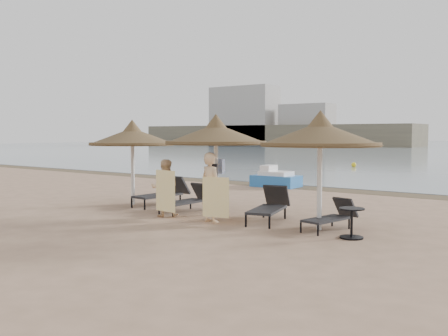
{
  "coord_description": "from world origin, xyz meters",
  "views": [
    {
      "loc": [
        8.7,
        -10.25,
        2.39
      ],
      "look_at": [
        0.21,
        1.2,
        1.39
      ],
      "focal_mm": 40.0,
      "sensor_mm": 36.0,
      "label": 1
    }
  ],
  "objects_px": {
    "person_left": "(165,183)",
    "person_right": "(211,182)",
    "lounger_far_right": "(332,216)",
    "lounger_near_right": "(270,206)",
    "palapa_right": "(320,135)",
    "side_table": "(352,224)",
    "palapa_center": "(216,135)",
    "lounger_far_left": "(164,192)",
    "palapa_left": "(132,137)",
    "pedal_boat": "(276,179)",
    "lounger_near_left": "(189,199)"
  },
  "relations": [
    {
      "from": "person_right",
      "to": "lounger_far_left",
      "type": "bearing_deg",
      "value": -13.13
    },
    {
      "from": "side_table",
      "to": "person_right",
      "type": "relative_size",
      "value": 0.32
    },
    {
      "from": "palapa_left",
      "to": "side_table",
      "type": "xyz_separation_m",
      "value": [
        7.97,
        -0.76,
        -1.94
      ]
    },
    {
      "from": "lounger_near_right",
      "to": "side_table",
      "type": "bearing_deg",
      "value": -32.75
    },
    {
      "from": "lounger_near_right",
      "to": "person_left",
      "type": "height_order",
      "value": "person_left"
    },
    {
      "from": "palapa_right",
      "to": "lounger_far_right",
      "type": "distance_m",
      "value": 2.04
    },
    {
      "from": "palapa_left",
      "to": "lounger_near_right",
      "type": "bearing_deg",
      "value": 0.96
    },
    {
      "from": "lounger_near_right",
      "to": "lounger_near_left",
      "type": "bearing_deg",
      "value": 165.91
    },
    {
      "from": "person_left",
      "to": "person_right",
      "type": "xyz_separation_m",
      "value": [
        1.63,
        0.06,
        0.14
      ]
    },
    {
      "from": "palapa_center",
      "to": "palapa_right",
      "type": "relative_size",
      "value": 1.0
    },
    {
      "from": "palapa_center",
      "to": "palapa_right",
      "type": "bearing_deg",
      "value": -4.46
    },
    {
      "from": "lounger_near_left",
      "to": "pedal_boat",
      "type": "bearing_deg",
      "value": 101.87
    },
    {
      "from": "person_right",
      "to": "palapa_center",
      "type": "bearing_deg",
      "value": -45.64
    },
    {
      "from": "lounger_far_left",
      "to": "side_table",
      "type": "relative_size",
      "value": 3.06
    },
    {
      "from": "palapa_center",
      "to": "person_left",
      "type": "bearing_deg",
      "value": -132.89
    },
    {
      "from": "palapa_right",
      "to": "lounger_far_left",
      "type": "relative_size",
      "value": 1.4
    },
    {
      "from": "lounger_far_right",
      "to": "lounger_far_left",
      "type": "bearing_deg",
      "value": -174.34
    },
    {
      "from": "lounger_near_left",
      "to": "lounger_far_right",
      "type": "xyz_separation_m",
      "value": [
        4.74,
        -0.07,
        -0.03
      ]
    },
    {
      "from": "palapa_right",
      "to": "person_right",
      "type": "xyz_separation_m",
      "value": [
        -2.8,
        -0.76,
        -1.26
      ]
    },
    {
      "from": "lounger_near_right",
      "to": "person_left",
      "type": "bearing_deg",
      "value": -172.02
    },
    {
      "from": "person_left",
      "to": "palapa_right",
      "type": "bearing_deg",
      "value": 149.05
    },
    {
      "from": "palapa_left",
      "to": "person_right",
      "type": "relative_size",
      "value": 1.31
    },
    {
      "from": "palapa_right",
      "to": "lounger_near_right",
      "type": "bearing_deg",
      "value": 167.28
    },
    {
      "from": "palapa_left",
      "to": "person_right",
      "type": "height_order",
      "value": "palapa_left"
    },
    {
      "from": "lounger_far_right",
      "to": "person_right",
      "type": "distance_m",
      "value": 3.29
    },
    {
      "from": "palapa_right",
      "to": "lounger_far_left",
      "type": "bearing_deg",
      "value": 171.93
    },
    {
      "from": "lounger_near_right",
      "to": "side_table",
      "type": "distance_m",
      "value": 2.82
    },
    {
      "from": "palapa_right",
      "to": "lounger_near_left",
      "type": "distance_m",
      "value": 4.93
    },
    {
      "from": "side_table",
      "to": "person_right",
      "type": "height_order",
      "value": "person_right"
    },
    {
      "from": "palapa_left",
      "to": "palapa_right",
      "type": "xyz_separation_m",
      "value": [
        6.93,
        -0.28,
        0.09
      ]
    },
    {
      "from": "lounger_near_right",
      "to": "lounger_far_right",
      "type": "xyz_separation_m",
      "value": [
        1.88,
        -0.12,
        -0.08
      ]
    },
    {
      "from": "palapa_center",
      "to": "side_table",
      "type": "relative_size",
      "value": 4.29
    },
    {
      "from": "person_left",
      "to": "lounger_near_right",
      "type": "bearing_deg",
      "value": 161.73
    },
    {
      "from": "person_left",
      "to": "pedal_boat",
      "type": "height_order",
      "value": "person_left"
    },
    {
      "from": "pedal_boat",
      "to": "lounger_far_left",
      "type": "bearing_deg",
      "value": -92.53
    },
    {
      "from": "palapa_right",
      "to": "lounger_far_left",
      "type": "xyz_separation_m",
      "value": [
        -6.05,
        0.86,
        -1.93
      ]
    },
    {
      "from": "lounger_far_left",
      "to": "lounger_near_right",
      "type": "bearing_deg",
      "value": -2.91
    },
    {
      "from": "palapa_left",
      "to": "palapa_right",
      "type": "relative_size",
      "value": 0.96
    },
    {
      "from": "lounger_far_right",
      "to": "palapa_right",
      "type": "bearing_deg",
      "value": -122.25
    },
    {
      "from": "palapa_center",
      "to": "person_left",
      "type": "xyz_separation_m",
      "value": [
        -1.01,
        -1.09,
        -1.4
      ]
    },
    {
      "from": "palapa_right",
      "to": "person_left",
      "type": "height_order",
      "value": "palapa_right"
    },
    {
      "from": "lounger_far_left",
      "to": "lounger_near_right",
      "type": "xyz_separation_m",
      "value": [
        4.41,
        -0.49,
        -0.0
      ]
    },
    {
      "from": "lounger_far_right",
      "to": "pedal_boat",
      "type": "bearing_deg",
      "value": 139.96
    },
    {
      "from": "lounger_near_right",
      "to": "person_left",
      "type": "xyz_separation_m",
      "value": [
        -2.79,
        -1.19,
        0.54
      ]
    },
    {
      "from": "lounger_far_right",
      "to": "person_right",
      "type": "relative_size",
      "value": 0.81
    },
    {
      "from": "side_table",
      "to": "person_left",
      "type": "bearing_deg",
      "value": -176.38
    },
    {
      "from": "palapa_left",
      "to": "palapa_right",
      "type": "distance_m",
      "value": 6.94
    },
    {
      "from": "lounger_near_right",
      "to": "person_left",
      "type": "distance_m",
      "value": 3.08
    },
    {
      "from": "palapa_center",
      "to": "palapa_right",
      "type": "xyz_separation_m",
      "value": [
        3.42,
        -0.27,
        0.0
      ]
    },
    {
      "from": "person_left",
      "to": "person_right",
      "type": "bearing_deg",
      "value": 140.71
    }
  ]
}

